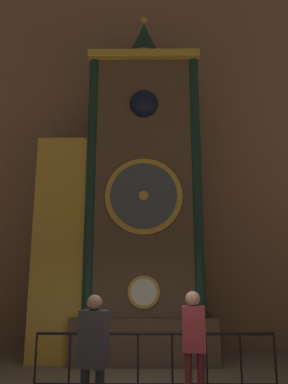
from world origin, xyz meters
TOP-DOWN VIEW (x-y plane):
  - cathedral_back_wall at (-0.09, 5.42)m, footprint 24.00×0.32m
  - clock_tower at (-0.36, 3.87)m, footprint 4.21×1.80m
  - railing_fence at (0.24, 1.72)m, footprint 4.24×0.05m
  - visitor_near at (-0.57, -0.36)m, footprint 0.39×0.30m
  - visitor_far at (0.80, 0.60)m, footprint 0.36×0.25m

SIDE VIEW (x-z plane):
  - railing_fence at x=0.24m, z-range 0.05..0.97m
  - visitor_near at x=-0.57m, z-range 0.16..1.82m
  - visitor_far at x=0.80m, z-range 0.18..1.84m
  - clock_tower at x=-0.36m, z-range -0.88..8.12m
  - cathedral_back_wall at x=-0.09m, z-range -0.01..15.89m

